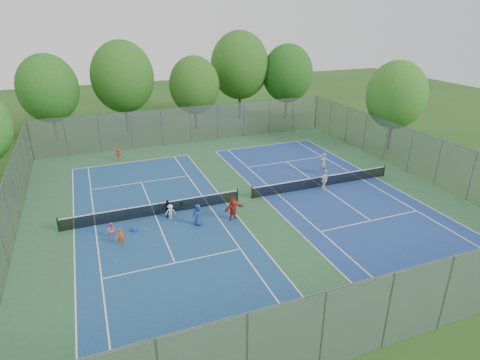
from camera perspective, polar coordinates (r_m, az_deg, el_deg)
name	(u,v)px	position (r m, az deg, el deg)	size (l,w,h in m)	color
ground	(245,200)	(31.35, 0.67, -2.85)	(120.00, 120.00, 0.00)	#244B17
court_pad	(245,200)	(31.35, 0.67, -2.84)	(32.00, 32.00, 0.01)	#2A5934
court_left	(155,215)	(29.70, -11.99, -4.92)	(10.97, 23.77, 0.01)	navy
court_right	(322,186)	(34.36, 11.55, -0.91)	(10.97, 23.77, 0.01)	navy
net_left	(155,210)	(29.50, -12.06, -4.17)	(12.87, 0.10, 0.91)	black
net_right	(322,182)	(34.19, 11.61, -0.24)	(12.87, 0.10, 0.91)	black
fence_north	(190,125)	(44.99, -7.07, 7.80)	(32.00, 0.10, 4.00)	gray
fence_south	(388,312)	(18.77, 20.29, -17.17)	(32.00, 0.10, 4.00)	gray
fence_west	(9,212)	(29.10, -30.02, -3.96)	(32.00, 0.10, 4.00)	gray
fence_east	(410,151)	(39.11, 23.02, 3.77)	(32.00, 0.10, 4.00)	gray
tree_nw	(48,89)	(48.86, -25.65, 11.65)	(6.40, 6.40, 9.58)	#443326
tree_nl	(123,77)	(49.85, -16.36, 13.90)	(7.20, 7.20, 10.69)	#443326
tree_nc	(194,85)	(49.49, -6.50, 13.24)	(6.00, 6.00, 8.85)	#443326
tree_nr	(240,65)	(54.24, -0.04, 15.99)	(7.60, 7.60, 11.42)	#443326
tree_ne	(287,73)	(55.07, 6.77, 14.82)	(6.60, 6.60, 9.77)	#443326
tree_side_e	(396,95)	(44.43, 21.33, 11.19)	(6.00, 6.00, 9.20)	#443326
ball_crate	(135,230)	(27.90, -14.75, -6.87)	(0.31, 0.31, 0.26)	#1932BB
ball_hopper	(181,204)	(30.52, -8.38, -3.38)	(0.24, 0.24, 0.47)	green
student_a	(121,237)	(26.44, -16.59, -7.77)	(0.42, 0.27, 1.15)	#CE4B13
student_b	(112,230)	(27.36, -17.74, -6.84)	(0.54, 0.42, 1.12)	#F25E91
student_c	(170,212)	(28.81, -9.86, -4.46)	(0.71, 0.41, 1.10)	white
student_d	(168,209)	(28.99, -10.24, -4.04)	(0.79, 0.33, 1.34)	black
student_e	(198,215)	(27.62, -6.00, -4.97)	(0.76, 0.49, 1.55)	navy
student_f	(233,209)	(28.14, -0.97, -4.10)	(1.59, 0.51, 1.71)	#A02616
child_far_baseline	(119,155)	(41.19, -16.89, 3.45)	(0.74, 0.43, 1.15)	#AD1E18
instructor	(323,163)	(36.79, 11.73, 2.32)	(0.71, 0.47, 1.96)	gray
teen_court_b	(325,180)	(33.43, 11.96, -0.01)	(1.04, 0.43, 1.78)	silver
tennis_ball_0	(144,230)	(27.95, -13.46, -6.90)	(0.07, 0.07, 0.07)	gold
tennis_ball_1	(168,241)	(26.37, -10.16, -8.55)	(0.07, 0.07, 0.07)	#A6C92E
tennis_ball_2	(97,248)	(26.83, -19.66, -9.06)	(0.07, 0.07, 0.07)	gold
tennis_ball_3	(184,262)	(24.29, -8.02, -11.41)	(0.07, 0.07, 0.07)	#D7E735
tennis_ball_4	(161,236)	(27.05, -11.12, -7.76)	(0.07, 0.07, 0.07)	yellow
tennis_ball_5	(107,260)	(25.42, -18.42, -10.78)	(0.07, 0.07, 0.07)	#B2C62E
tennis_ball_6	(134,237)	(27.34, -14.87, -7.78)	(0.07, 0.07, 0.07)	#A9C62E
tennis_ball_7	(115,262)	(25.16, -17.34, -11.02)	(0.07, 0.07, 0.07)	#DDF539
tennis_ball_8	(176,223)	(28.32, -9.11, -6.10)	(0.07, 0.07, 0.07)	#CBF037
tennis_ball_9	(227,232)	(26.97, -1.89, -7.39)	(0.07, 0.07, 0.07)	#CDE836
tennis_ball_10	(155,245)	(26.10, -11.98, -9.06)	(0.07, 0.07, 0.07)	gold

